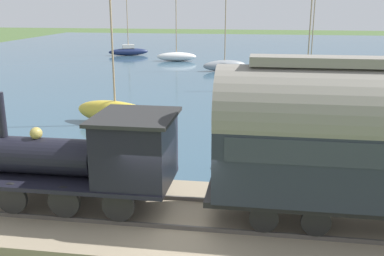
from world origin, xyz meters
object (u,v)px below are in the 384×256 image
at_px(sailboat_teal, 306,80).
at_px(rowboat_mid_harbor, 309,152).
at_px(steam_locomotive, 96,155).
at_px(sailboat_gray, 225,65).
at_px(sailboat_navy, 128,51).
at_px(sailboat_green, 311,63).
at_px(sailboat_yellow, 115,112).
at_px(sailboat_white, 176,56).
at_px(rowboat_off_pier, 252,168).

distance_m(sailboat_teal, rowboat_mid_harbor, 15.61).
bearing_deg(steam_locomotive, sailboat_gray, -2.16).
height_order(sailboat_gray, sailboat_navy, sailboat_gray).
relative_size(sailboat_green, sailboat_navy, 1.22).
height_order(sailboat_navy, sailboat_yellow, sailboat_yellow).
height_order(sailboat_navy, sailboat_teal, sailboat_teal).
relative_size(sailboat_gray, sailboat_white, 1.05).
xyz_separation_m(sailboat_green, sailboat_navy, (9.83, 20.84, -0.19)).
distance_m(steam_locomotive, sailboat_green, 33.62).
relative_size(sailboat_gray, sailboat_navy, 1.09).
xyz_separation_m(sailboat_green, rowboat_off_pier, (-27.82, 4.83, -0.49)).
height_order(sailboat_yellow, rowboat_off_pier, sailboat_yellow).
height_order(sailboat_green, sailboat_yellow, sailboat_green).
height_order(sailboat_green, rowboat_mid_harbor, sailboat_green).
relative_size(sailboat_navy, sailboat_teal, 0.85).
distance_m(steam_locomotive, sailboat_gray, 30.94).
bearing_deg(sailboat_green, sailboat_yellow, 158.32).
distance_m(sailboat_navy, sailboat_white, 8.28).
height_order(sailboat_gray, sailboat_teal, sailboat_teal).
bearing_deg(sailboat_white, steam_locomotive, 179.32).
bearing_deg(sailboat_navy, sailboat_yellow, 172.63).
relative_size(steam_locomotive, sailboat_teal, 0.73).
bearing_deg(sailboat_yellow, rowboat_mid_harbor, -94.37).
distance_m(sailboat_gray, rowboat_off_pier, 26.61).
bearing_deg(sailboat_gray, steam_locomotive, 155.23).
bearing_deg(sailboat_gray, rowboat_mid_harbor, 170.30).
height_order(steam_locomotive, rowboat_off_pier, steam_locomotive).
bearing_deg(sailboat_green, rowboat_off_pier, 177.58).
height_order(sailboat_gray, rowboat_mid_harbor, sailboat_gray).
distance_m(sailboat_navy, sailboat_yellow, 32.82).
distance_m(sailboat_teal, rowboat_off_pier, 18.13).
relative_size(steam_locomotive, sailboat_green, 0.70).
relative_size(steam_locomotive, sailboat_navy, 0.86).
xyz_separation_m(sailboat_green, sailboat_white, (5.22, 13.97, -0.19)).
bearing_deg(rowboat_mid_harbor, sailboat_gray, -29.98).
distance_m(sailboat_green, rowboat_mid_harbor, 25.73).
relative_size(steam_locomotive, sailboat_white, 0.83).
bearing_deg(rowboat_mid_harbor, rowboat_off_pier, 91.07).
height_order(sailboat_gray, sailboat_white, sailboat_gray).
bearing_deg(sailboat_gray, sailboat_white, 18.99).
xyz_separation_m(sailboat_gray, sailboat_navy, (11.25, 12.77, -0.04)).
bearing_deg(sailboat_white, sailboat_teal, -148.15).
distance_m(sailboat_gray, sailboat_yellow, 20.80).
height_order(steam_locomotive, sailboat_green, sailboat_green).
height_order(sailboat_green, sailboat_navy, sailboat_green).
xyz_separation_m(steam_locomotive, sailboat_white, (37.52, 4.73, -1.51)).
height_order(sailboat_green, sailboat_gray, sailboat_green).
height_order(steam_locomotive, sailboat_white, sailboat_white).
bearing_deg(rowboat_mid_harbor, sailboat_white, -22.53).
height_order(sailboat_white, rowboat_mid_harbor, sailboat_white).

